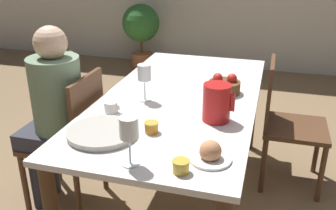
{
  "coord_description": "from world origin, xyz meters",
  "views": [
    {
      "loc": [
        0.51,
        -2.03,
        1.58
      ],
      "look_at": [
        0.0,
        -0.27,
        0.8
      ],
      "focal_mm": 40.0,
      "sensor_mm": 36.0,
      "label": 1
    }
  ],
  "objects_px": {
    "chair_opposite": "(285,121)",
    "red_pitcher": "(217,102)",
    "teacup_near_person": "(111,109)",
    "bread_plate": "(210,153)",
    "fruit_bowl": "(224,86)",
    "chair_person_side": "(72,138)",
    "wine_glass_water": "(144,74)",
    "potted_plant": "(141,28)",
    "jam_jar_red": "(151,127)",
    "serving_tray": "(102,132)",
    "wine_glass_juice": "(129,130)",
    "jam_jar_amber": "(181,166)",
    "person_seated": "(53,105)"
  },
  "relations": [
    {
      "from": "bread_plate",
      "to": "jam_jar_red",
      "type": "bearing_deg",
      "value": 151.36
    },
    {
      "from": "bread_plate",
      "to": "chair_person_side",
      "type": "bearing_deg",
      "value": 153.7
    },
    {
      "from": "chair_person_side",
      "to": "serving_tray",
      "type": "height_order",
      "value": "chair_person_side"
    },
    {
      "from": "chair_person_side",
      "to": "chair_opposite",
      "type": "xyz_separation_m",
      "value": [
        1.28,
        0.63,
        0.0
      ]
    },
    {
      "from": "bread_plate",
      "to": "chair_opposite",
      "type": "bearing_deg",
      "value": 72.78
    },
    {
      "from": "chair_person_side",
      "to": "red_pitcher",
      "type": "height_order",
      "value": "red_pitcher"
    },
    {
      "from": "chair_person_side",
      "to": "fruit_bowl",
      "type": "height_order",
      "value": "chair_person_side"
    },
    {
      "from": "wine_glass_water",
      "to": "jam_jar_red",
      "type": "relative_size",
      "value": 3.07
    },
    {
      "from": "chair_person_side",
      "to": "fruit_bowl",
      "type": "distance_m",
      "value": 1.0
    },
    {
      "from": "chair_opposite",
      "to": "bread_plate",
      "type": "relative_size",
      "value": 4.88
    },
    {
      "from": "jam_jar_amber",
      "to": "jam_jar_red",
      "type": "height_order",
      "value": "same"
    },
    {
      "from": "wine_glass_water",
      "to": "bread_plate",
      "type": "xyz_separation_m",
      "value": [
        0.48,
        -0.55,
        -0.13
      ]
    },
    {
      "from": "person_seated",
      "to": "jam_jar_amber",
      "type": "distance_m",
      "value": 1.09
    },
    {
      "from": "chair_person_side",
      "to": "jam_jar_red",
      "type": "relative_size",
      "value": 12.68
    },
    {
      "from": "chair_opposite",
      "to": "jam_jar_red",
      "type": "xyz_separation_m",
      "value": [
        -0.66,
        -0.92,
        0.3
      ]
    },
    {
      "from": "chair_opposite",
      "to": "teacup_near_person",
      "type": "bearing_deg",
      "value": -50.62
    },
    {
      "from": "red_pitcher",
      "to": "fruit_bowl",
      "type": "relative_size",
      "value": 1.02
    },
    {
      "from": "chair_opposite",
      "to": "bread_plate",
      "type": "bearing_deg",
      "value": -17.22
    },
    {
      "from": "chair_opposite",
      "to": "red_pitcher",
      "type": "height_order",
      "value": "red_pitcher"
    },
    {
      "from": "serving_tray",
      "to": "potted_plant",
      "type": "relative_size",
      "value": 0.38
    },
    {
      "from": "person_seated",
      "to": "bread_plate",
      "type": "height_order",
      "value": "person_seated"
    },
    {
      "from": "teacup_near_person",
      "to": "bread_plate",
      "type": "height_order",
      "value": "bread_plate"
    },
    {
      "from": "fruit_bowl",
      "to": "potted_plant",
      "type": "distance_m",
      "value": 3.0
    },
    {
      "from": "chair_person_side",
      "to": "jam_jar_amber",
      "type": "height_order",
      "value": "chair_person_side"
    },
    {
      "from": "red_pitcher",
      "to": "bread_plate",
      "type": "bearing_deg",
      "value": -84.11
    },
    {
      "from": "bread_plate",
      "to": "wine_glass_juice",
      "type": "bearing_deg",
      "value": -158.19
    },
    {
      "from": "wine_glass_water",
      "to": "teacup_near_person",
      "type": "height_order",
      "value": "wine_glass_water"
    },
    {
      "from": "wine_glass_water",
      "to": "teacup_near_person",
      "type": "bearing_deg",
      "value": -116.41
    },
    {
      "from": "jam_jar_amber",
      "to": "jam_jar_red",
      "type": "bearing_deg",
      "value": 126.7
    },
    {
      "from": "chair_opposite",
      "to": "red_pitcher",
      "type": "bearing_deg",
      "value": -28.58
    },
    {
      "from": "chair_opposite",
      "to": "potted_plant",
      "type": "distance_m",
      "value": 2.98
    },
    {
      "from": "teacup_near_person",
      "to": "bread_plate",
      "type": "relative_size",
      "value": 0.66
    },
    {
      "from": "red_pitcher",
      "to": "fruit_bowl",
      "type": "xyz_separation_m",
      "value": [
        -0.02,
        0.41,
        -0.05
      ]
    },
    {
      "from": "chair_person_side",
      "to": "chair_opposite",
      "type": "height_order",
      "value": "same"
    },
    {
      "from": "wine_glass_juice",
      "to": "jam_jar_amber",
      "type": "xyz_separation_m",
      "value": [
        0.21,
        -0.0,
        -0.13
      ]
    },
    {
      "from": "chair_opposite",
      "to": "potted_plant",
      "type": "height_order",
      "value": "chair_opposite"
    },
    {
      "from": "jam_jar_red",
      "to": "fruit_bowl",
      "type": "xyz_separation_m",
      "value": [
        0.26,
        0.63,
        0.01
      ]
    },
    {
      "from": "teacup_near_person",
      "to": "serving_tray",
      "type": "distance_m",
      "value": 0.26
    },
    {
      "from": "chair_opposite",
      "to": "potted_plant",
      "type": "bearing_deg",
      "value": -140.8
    },
    {
      "from": "wine_glass_water",
      "to": "fruit_bowl",
      "type": "xyz_separation_m",
      "value": [
        0.43,
        0.25,
        -0.12
      ]
    },
    {
      "from": "chair_person_side",
      "to": "chair_opposite",
      "type": "distance_m",
      "value": 1.43
    },
    {
      "from": "bread_plate",
      "to": "fruit_bowl",
      "type": "bearing_deg",
      "value": 94.04
    },
    {
      "from": "chair_person_side",
      "to": "bread_plate",
      "type": "height_order",
      "value": "chair_person_side"
    },
    {
      "from": "wine_glass_water",
      "to": "potted_plant",
      "type": "bearing_deg",
      "value": 110.43
    },
    {
      "from": "bread_plate",
      "to": "person_seated",
      "type": "bearing_deg",
      "value": 156.84
    },
    {
      "from": "jam_jar_red",
      "to": "person_seated",
      "type": "bearing_deg",
      "value": 159.44
    },
    {
      "from": "jam_jar_red",
      "to": "chair_opposite",
      "type": "bearing_deg",
      "value": 54.53
    },
    {
      "from": "jam_jar_amber",
      "to": "red_pitcher",
      "type": "bearing_deg",
      "value": 84.04
    },
    {
      "from": "wine_glass_water",
      "to": "potted_plant",
      "type": "relative_size",
      "value": 0.24
    },
    {
      "from": "chair_person_side",
      "to": "potted_plant",
      "type": "height_order",
      "value": "chair_person_side"
    }
  ]
}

